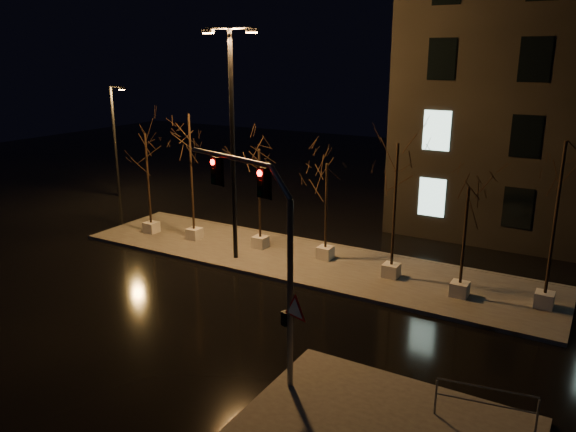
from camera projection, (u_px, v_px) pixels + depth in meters
The scene contains 14 objects.
ground at pixel (224, 313), 20.34m from camera, with size 90.00×90.00×0.00m, color black.
median at pixel (303, 260), 25.31m from camera, with size 22.00×5.00×0.15m, color #484541.
sidewalk_corner at pixel (386, 432), 13.80m from camera, with size 7.00×5.00×0.15m, color #484541.
tree_0 at pixel (146, 156), 27.90m from camera, with size 1.80×1.80×5.25m.
tree_1 at pixel (190, 143), 26.65m from camera, with size 1.80×1.80×6.35m.
tree_2 at pixel (259, 172), 25.74m from camera, with size 1.80×1.80×4.86m.
tree_3 at pixel (327, 185), 24.39m from camera, with size 1.80×1.80×4.46m.
tree_4 at pixel (396, 174), 22.04m from camera, with size 1.80×1.80×5.71m.
tree_5 at pixel (467, 212), 20.47m from camera, with size 1.80×1.80×4.36m.
tree_6 at pixel (561, 180), 19.17m from camera, with size 1.80×1.80×6.24m.
traffic_signal_mast at pixel (265, 239), 15.22m from camera, with size 4.81×1.63×6.15m.
streetlight_main at pixel (232, 131), 23.86m from camera, with size 2.48×0.68×9.94m.
streetlight_far at pixel (116, 137), 35.99m from camera, with size 1.40×0.32×7.12m.
guard_rail_a at pixel (486, 400), 13.79m from camera, with size 2.40×0.44×1.05m.
Camera 1 is at (11.32, -14.91, 9.01)m, focal length 35.00 mm.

